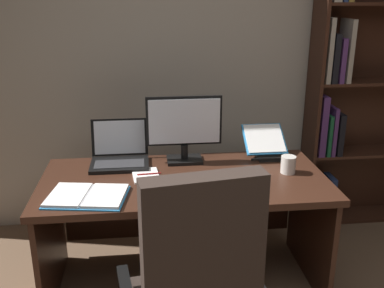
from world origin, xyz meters
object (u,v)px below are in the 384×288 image
laptop (120,155)px  computer_mouse (246,183)px  open_binder (87,196)px  coffee_mug (288,165)px  keyboard (192,187)px  bookshelf (359,84)px  monitor (184,129)px  notepad (146,175)px  pen (149,174)px  reading_stand_with_book (265,142)px  desk (183,201)px

laptop → computer_mouse: laptop is taller
open_binder → coffee_mug: (1.15, 0.22, 0.04)m
keyboard → open_binder: 0.56m
bookshelf → monitor: bookshelf is taller
notepad → laptop: bearing=125.1°
notepad → pen: 0.02m
monitor → keyboard: 0.47m
monitor → pen: size_ratio=3.36×
laptop → notepad: size_ratio=1.69×
reading_stand_with_book → pen: reading_stand_with_book is taller
desk → laptop: size_ratio=4.64×
desk → monitor: (0.03, 0.19, 0.40)m
coffee_mug → pen: bearing=177.2°
reading_stand_with_book → notepad: bearing=-160.2°
monitor → coffee_mug: 0.67m
laptop → coffee_mug: laptop is taller
monitor → reading_stand_with_book: size_ratio=1.68×
pen → desk: bearing=8.6°
reading_stand_with_book → pen: 0.82m
keyboard → coffee_mug: size_ratio=4.07×
bookshelf → computer_mouse: bookshelf is taller
notepad → pen: (0.02, 0.00, 0.01)m
laptop → desk: bearing=-27.2°
laptop → notepad: laptop is taller
keyboard → pen: bearing=137.4°
pen → coffee_mug: size_ratio=1.36×
laptop → notepad: bearing=-54.9°
bookshelf → monitor: 1.43m
monitor → open_binder: 0.76m
bookshelf → laptop: size_ratio=6.23×
keyboard → open_binder: (-0.56, -0.05, -0.00)m
monitor → notepad: bearing=-138.5°
keyboard → laptop: bearing=133.1°
notepad → coffee_mug: 0.84m
reading_stand_with_book → pen: size_ratio=2.00×
monitor → pen: 0.37m
pen → laptop: bearing=128.4°
monitor → coffee_mug: monitor is taller
open_binder → coffee_mug: coffee_mug is taller
monitor → keyboard: size_ratio=1.12×
bookshelf → open_binder: 2.15m
pen → monitor: bearing=43.9°
coffee_mug → keyboard: bearing=-164.2°
open_binder → pen: 0.42m
notepad → pen: pen is taller
desk → monitor: monitor is taller
coffee_mug → laptop: bearing=165.1°
coffee_mug → open_binder: bearing=-169.3°
keyboard → open_binder: same height
desk → pen: size_ratio=11.79×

